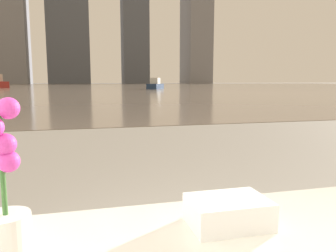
# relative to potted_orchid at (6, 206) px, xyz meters

# --- Properties ---
(potted_orchid) EXTENTS (0.11, 0.11, 0.38)m
(potted_orchid) POSITION_rel_potted_orchid_xyz_m (0.00, 0.00, 0.00)
(potted_orchid) COLOR silver
(potted_orchid) RESTS_ON bathtub
(towel_stack) EXTENTS (0.22, 0.16, 0.08)m
(towel_stack) POSITION_rel_potted_orchid_xyz_m (0.58, 0.02, -0.08)
(towel_stack) COLOR white
(towel_stack) RESTS_ON bathtub
(harbor_water) EXTENTS (180.00, 110.00, 0.01)m
(harbor_water) POSITION_rel_potted_orchid_xyz_m (0.68, 61.10, -0.69)
(harbor_water) COLOR gray
(harbor_water) RESTS_ON ground_plane
(harbor_boat_0) EXTENTS (2.75, 3.74, 1.34)m
(harbor_boat_0) POSITION_rel_potted_orchid_xyz_m (8.60, 38.25, -0.21)
(harbor_boat_0) COLOR navy
(harbor_boat_0) RESTS_ON harbor_water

